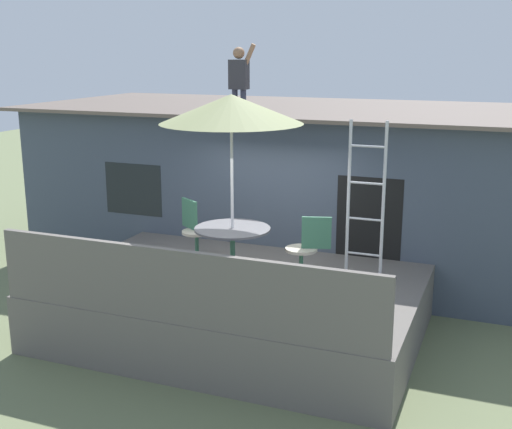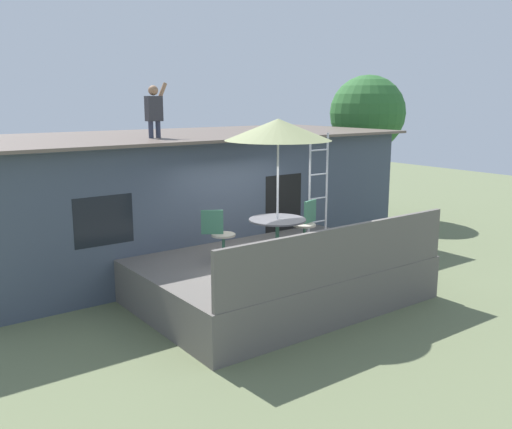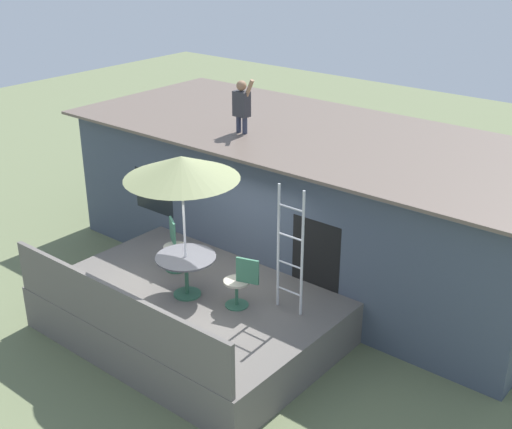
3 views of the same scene
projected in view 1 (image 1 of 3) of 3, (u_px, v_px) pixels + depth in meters
The scene contains 10 objects.
ground_plane at pixel (238, 331), 9.40m from camera, with size 40.00×40.00×0.00m, color #66704C.
house at pixel (313, 185), 12.30m from camera, with size 10.50×4.50×2.90m.
deck at pixel (238, 305), 9.31m from camera, with size 5.00×3.54×0.80m, color #605B56.
deck_railing at pixel (179, 288), 7.55m from camera, with size 4.90×0.08×0.90m, color #605B56.
patio_table at pixel (232, 239), 9.00m from camera, with size 1.04×1.04×0.74m.
patio_umbrella at pixel (231, 109), 8.57m from camera, with size 1.90×1.90×2.54m.
step_ladder at pixel (366, 201), 8.94m from camera, with size 0.52×0.04×2.20m.
person_figure at pixel (239, 73), 11.30m from camera, with size 0.47×0.20×1.11m.
patio_chair_left at pixel (194, 231), 9.87m from camera, with size 0.56×0.46×0.92m.
patio_chair_right at pixel (307, 250), 8.95m from camera, with size 0.61×0.44×0.92m.
Camera 1 is at (3.43, -8.02, 3.90)m, focal length 46.26 mm.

